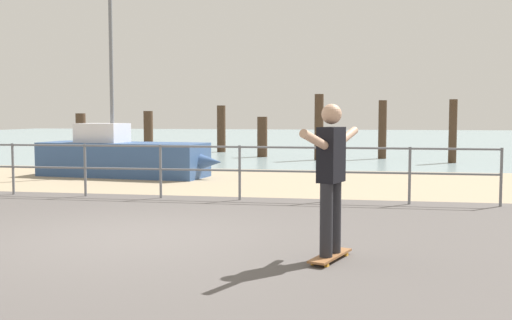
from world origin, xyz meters
The scene contains 14 objects.
ground_plane centered at (0.00, -1.00, 0.00)m, with size 24.00×10.00×0.04m, color #514C49.
beach_strip centered at (0.00, 7.00, 0.00)m, with size 24.00×6.00×0.04m, color tan.
sea_surface centered at (0.00, 35.00, 0.00)m, with size 72.00×50.00×0.04m, color #849EA3.
railing_fence centered at (-0.81, 3.60, 0.70)m, with size 12.45×0.05×1.05m.
sailboat centered at (-3.00, 7.42, 0.52)m, with size 5.05×1.95×5.04m.
skateboard centered at (2.66, -0.85, 0.07)m, with size 0.46×0.82×0.08m.
skateboarder centered at (2.66, -0.85, 1.02)m, with size 0.57×1.39×1.65m.
groyne_post_0 centered at (-7.52, 13.93, 0.84)m, with size 0.37×0.37×1.69m, color #422D1E.
groyne_post_1 centered at (-5.27, 15.12, 0.89)m, with size 0.36×0.36×1.78m, color #422D1E.
groyne_post_2 centered at (-3.02, 18.04, 1.02)m, with size 0.37×0.37×2.04m, color #422D1E.
groyne_post_3 centered at (-0.77, 15.33, 0.78)m, with size 0.39×0.39×1.56m, color #422D1E.
groyne_post_4 centered at (1.48, 14.09, 1.18)m, with size 0.32×0.32×2.36m, color #422D1E.
groyne_post_5 centered at (3.73, 15.15, 1.08)m, with size 0.30×0.30×2.16m, color #422D1E.
groyne_post_6 centered at (5.99, 13.53, 1.07)m, with size 0.27×0.27×2.14m, color #422D1E.
Camera 1 is at (2.98, -7.40, 1.61)m, focal length 42.20 mm.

